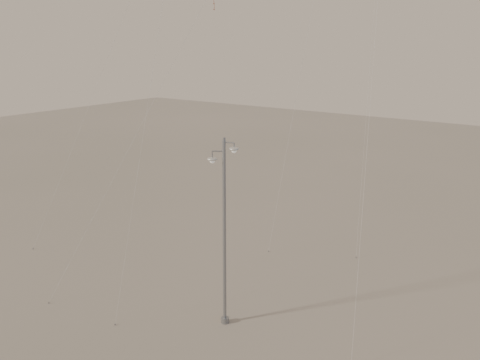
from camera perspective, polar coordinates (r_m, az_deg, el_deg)
The scene contains 3 objects.
ground at distance 30.03m, azimuth -6.64°, elevation -14.88°, with size 160.00×160.00×0.00m, color gray.
street_lamp at distance 27.57m, azimuth -1.70°, elevation -5.18°, with size 1.48×1.05×10.15m.
kite_3 at distance 35.64m, azimuth -7.24°, elevation 11.90°, with size 1.91×13.85×18.42m.
Camera 1 is at (17.86, -18.99, 14.91)m, focal length 40.00 mm.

